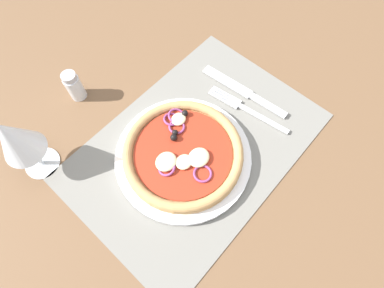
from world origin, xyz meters
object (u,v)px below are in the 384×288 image
object	(u,v)px
fork	(244,108)
pepper_shaker	(74,86)
knife	(243,91)
wine_glass	(14,139)
plate	(182,156)
pizza	(182,152)

from	to	relation	value
fork	pepper_shaker	size ratio (longest dim) A/B	2.69
pepper_shaker	knife	bearing A→B (deg)	-46.94
wine_glass	pepper_shaker	xyz separation A→B (cm)	(14.36, 7.00, -7.00)
knife	fork	bearing A→B (deg)	125.07
wine_glass	fork	bearing A→B (deg)	-30.95
plate	wine_glass	xyz separation A→B (cm)	(-18.31, 18.67, 9.27)
plate	pizza	world-z (taller)	pizza
knife	pepper_shaker	world-z (taller)	pepper_shaker
fork	wine_glass	size ratio (longest dim) A/B	1.21
fork	wine_glass	distance (cm)	41.47
plate	wine_glass	size ratio (longest dim) A/B	1.70
knife	pepper_shaker	size ratio (longest dim) A/B	3.00
wine_glass	pepper_shaker	size ratio (longest dim) A/B	2.22
knife	wine_glass	bearing A→B (deg)	59.77
pizza	pepper_shaker	distance (cm)	25.96
pizza	knife	bearing A→B (deg)	1.69
plate	knife	distance (cm)	19.50
plate	pepper_shaker	size ratio (longest dim) A/B	3.77
plate	fork	bearing A→B (deg)	-7.26
pizza	wine_glass	xyz separation A→B (cm)	(-18.33, 18.65, 7.59)
plate	knife	size ratio (longest dim) A/B	1.26
knife	wine_glass	size ratio (longest dim) A/B	1.35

